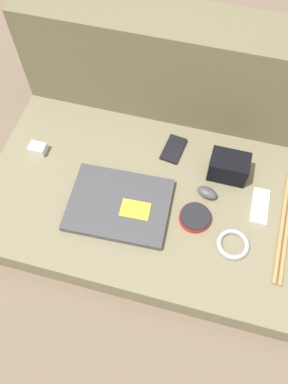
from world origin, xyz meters
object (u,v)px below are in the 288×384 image
object	(u,v)px
phone_black	(173,149)
laptop	(119,205)
computer_mouse	(207,193)
speaker_puck	(195,217)
phone_silver	(260,206)
camera_pouch	(229,167)
charger_brick	(38,149)

from	to	relation	value
phone_black	laptop	bearing A→B (deg)	-106.62
computer_mouse	speaker_puck	distance (m)	0.10
computer_mouse	phone_black	size ratio (longest dim) A/B	0.65
phone_black	phone_silver	bearing A→B (deg)	-16.97
camera_pouch	charger_brick	xyz separation A→B (m)	(-0.63, -0.07, -0.03)
charger_brick	computer_mouse	bearing A→B (deg)	-2.06
speaker_puck	phone_black	bearing A→B (deg)	116.81
phone_black	camera_pouch	bearing A→B (deg)	-6.68
camera_pouch	computer_mouse	bearing A→B (deg)	-117.17
phone_black	charger_brick	world-z (taller)	charger_brick
computer_mouse	charger_brick	size ratio (longest dim) A/B	1.35
computer_mouse	camera_pouch	xyz separation A→B (m)	(0.05, 0.09, 0.03)
laptop	charger_brick	size ratio (longest dim) A/B	5.84
laptop	phone_silver	world-z (taller)	laptop
speaker_puck	phone_silver	bearing A→B (deg)	26.38
computer_mouse	camera_pouch	bearing A→B (deg)	79.12
speaker_puck	phone_black	xyz separation A→B (m)	(-0.12, 0.24, -0.01)
computer_mouse	camera_pouch	size ratio (longest dim) A/B	0.61
phone_silver	charger_brick	world-z (taller)	charger_brick
laptop	charger_brick	bearing A→B (deg)	155.14
computer_mouse	charger_brick	xyz separation A→B (m)	(-0.59, 0.02, 0.00)
computer_mouse	charger_brick	world-z (taller)	same
computer_mouse	speaker_puck	xyz separation A→B (m)	(-0.02, -0.09, -0.00)
camera_pouch	speaker_puck	bearing A→B (deg)	-110.23
laptop	phone_silver	distance (m)	0.44
camera_pouch	charger_brick	bearing A→B (deg)	-173.44
phone_black	charger_brick	distance (m)	0.46
laptop	phone_silver	xyz separation A→B (m)	(0.43, 0.11, -0.01)
speaker_puck	charger_brick	world-z (taller)	charger_brick
camera_pouch	charger_brick	distance (m)	0.64
laptop	camera_pouch	distance (m)	0.37
laptop	phone_black	bearing A→B (deg)	62.50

